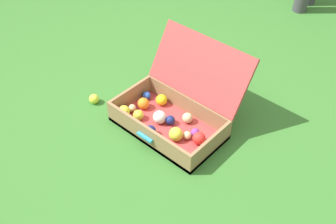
# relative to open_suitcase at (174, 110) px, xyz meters

# --- Properties ---
(ground_plane) EXTENTS (16.00, 16.00, 0.00)m
(ground_plane) POSITION_rel_open_suitcase_xyz_m (-0.02, -0.13, -0.11)
(ground_plane) COLOR #336B28
(open_suitcase) EXTENTS (0.65, 0.60, 0.47)m
(open_suitcase) POSITION_rel_open_suitcase_xyz_m (0.00, 0.00, 0.00)
(open_suitcase) COLOR #B23838
(open_suitcase) RESTS_ON ground
(stray_ball_on_grass) EXTENTS (0.06, 0.06, 0.06)m
(stray_ball_on_grass) POSITION_rel_open_suitcase_xyz_m (-0.51, -0.20, -0.08)
(stray_ball_on_grass) COLOR #CCDB38
(stray_ball_on_grass) RESTS_ON ground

